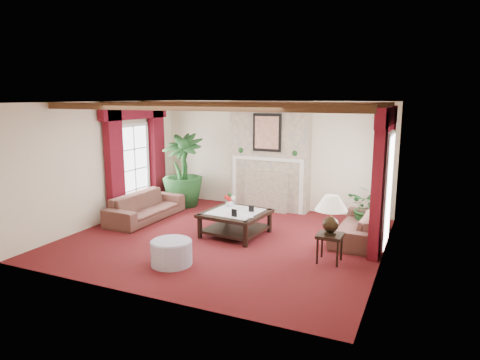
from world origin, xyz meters
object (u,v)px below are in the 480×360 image
at_px(sofa_right, 358,220).
at_px(side_table, 330,248).
at_px(coffee_table, 235,223).
at_px(potted_palm, 183,186).
at_px(sofa_left, 146,202).
at_px(ottoman, 171,253).

bearing_deg(sofa_right, side_table, -7.73).
bearing_deg(side_table, coffee_table, 162.33).
height_order(sofa_right, potted_palm, potted_palm).
height_order(sofa_left, ottoman, sofa_left).
bearing_deg(side_table, sofa_left, 169.19).
xyz_separation_m(sofa_right, coffee_table, (-2.33, -0.79, -0.14)).
xyz_separation_m(sofa_right, side_table, (-0.24, -1.45, -0.13)).
bearing_deg(sofa_right, coffee_table, -69.55).
relative_size(sofa_right, ottoman, 2.81).
height_order(sofa_left, side_table, sofa_left).
height_order(side_table, ottoman, side_table).
distance_m(sofa_left, coffee_table, 2.39).
xyz_separation_m(side_table, ottoman, (-2.42, -1.20, -0.05)).
relative_size(sofa_left, coffee_table, 1.74).
bearing_deg(side_table, sofa_right, 80.50).
distance_m(sofa_left, ottoman, 2.90).
bearing_deg(side_table, ottoman, -153.59).
distance_m(potted_palm, side_table, 4.92).
relative_size(sofa_left, side_table, 4.17).
bearing_deg(sofa_left, coffee_table, -93.36).
height_order(potted_palm, side_table, potted_palm).
bearing_deg(coffee_table, ottoman, -94.76).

